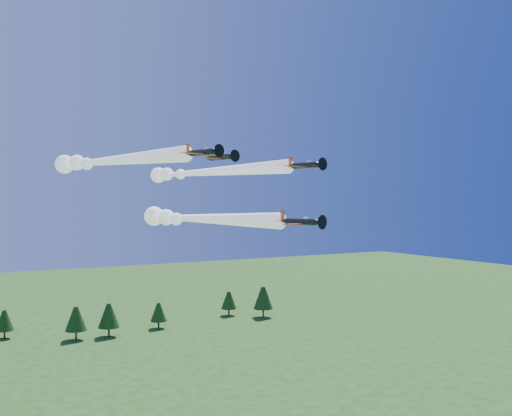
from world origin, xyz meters
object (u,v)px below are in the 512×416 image
plane_lead (198,218)px  plane_left (107,161)px  plane_slot (221,157)px  plane_right (203,172)px

plane_lead → plane_left: (-13.07, 10.61, 10.24)m
plane_lead → plane_slot: plane_slot is taller
plane_right → plane_lead: bearing=-127.6°
plane_lead → plane_right: 22.77m
plane_left → plane_right: 23.93m
plane_left → plane_slot: 21.60m
plane_lead → plane_right: plane_right is taller
plane_lead → plane_right: bearing=46.9°
plane_right → plane_left: bearing=-171.1°
plane_lead → plane_right: (9.48, 18.56, 9.18)m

